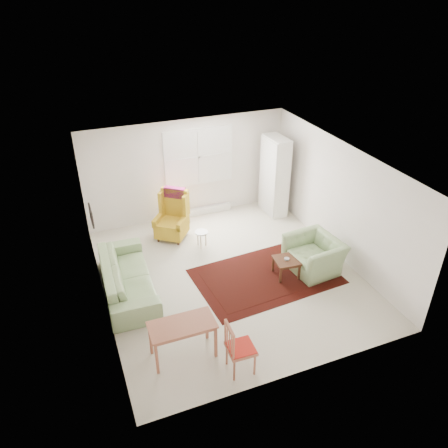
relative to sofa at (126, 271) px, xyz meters
name	(u,v)px	position (x,y,z in m)	size (l,w,h in m)	color
room	(227,217)	(2.05, -0.05, 0.79)	(5.04, 5.54, 2.51)	beige
rug	(266,276)	(2.70, -0.60, -0.45)	(2.84, 1.82, 0.03)	black
sofa	(126,271)	(0.00, 0.00, 0.00)	(2.30, 0.90, 0.93)	#86A36C
armchair	(314,252)	(3.75, -0.70, -0.04)	(1.08, 0.94, 0.84)	#86A36C
wingback_chair	(171,216)	(1.33, 1.57, 0.12)	(0.67, 0.71, 1.17)	#BB921C
coffee_table	(286,267)	(3.10, -0.70, -0.27)	(0.48, 0.48, 0.39)	#472516
stool	(202,239)	(1.84, 0.96, -0.26)	(0.30, 0.30, 0.40)	white
cabinet	(275,176)	(4.11, 1.85, 0.54)	(0.42, 0.80, 2.01)	white
desk	(183,340)	(0.51, -2.00, -0.13)	(1.05, 0.52, 0.66)	#A45D42
desk_chair	(241,347)	(1.26, -2.61, 0.01)	(0.41, 0.41, 0.95)	#A45D42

